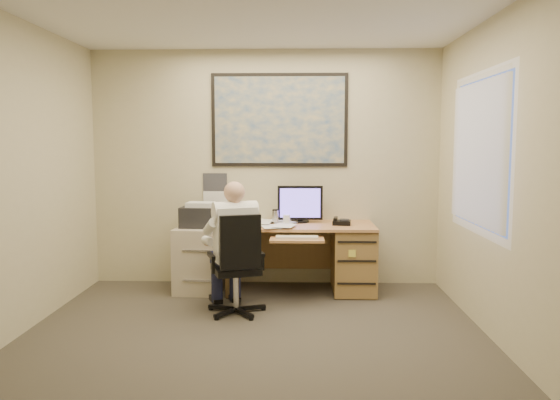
{
  "coord_description": "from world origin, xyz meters",
  "views": [
    {
      "loc": [
        0.36,
        -4.06,
        1.64
      ],
      "look_at": [
        0.2,
        1.3,
        1.08
      ],
      "focal_mm": 35.0,
      "sensor_mm": 36.0,
      "label": 1
    }
  ],
  "objects_px": {
    "filing_cabinet": "(201,253)",
    "office_chair": "(234,285)",
    "desk": "(330,251)",
    "person": "(236,247)"
  },
  "relations": [
    {
      "from": "filing_cabinet",
      "to": "office_chair",
      "type": "bearing_deg",
      "value": -57.3
    },
    {
      "from": "desk",
      "to": "person",
      "type": "distance_m",
      "value": 1.26
    },
    {
      "from": "desk",
      "to": "office_chair",
      "type": "xyz_separation_m",
      "value": [
        -0.98,
        -0.87,
        -0.16
      ]
    },
    {
      "from": "person",
      "to": "filing_cabinet",
      "type": "bearing_deg",
      "value": 99.1
    },
    {
      "from": "office_chair",
      "to": "person",
      "type": "distance_m",
      "value": 0.36
    },
    {
      "from": "filing_cabinet",
      "to": "person",
      "type": "relative_size",
      "value": 0.78
    },
    {
      "from": "desk",
      "to": "office_chair",
      "type": "relative_size",
      "value": 1.63
    },
    {
      "from": "desk",
      "to": "filing_cabinet",
      "type": "height_order",
      "value": "desk"
    },
    {
      "from": "desk",
      "to": "person",
      "type": "bearing_deg",
      "value": -140.37
    },
    {
      "from": "desk",
      "to": "office_chair",
      "type": "height_order",
      "value": "desk"
    }
  ]
}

